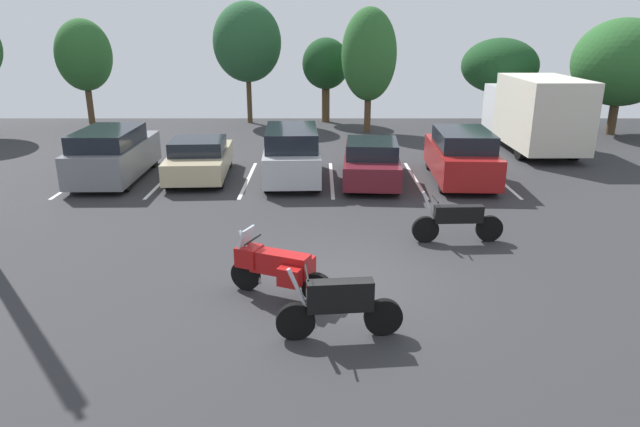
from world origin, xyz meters
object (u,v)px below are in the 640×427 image
car_grey (115,154)px  car_red (462,156)px  car_silver (293,154)px  box_truck (536,112)px  motorcycle_third (340,305)px  car_champagne (201,159)px  motorcycle_touring (278,266)px  motorcycle_second (459,221)px  car_maroon (373,161)px

car_grey → car_red: car_grey is taller
car_silver → car_red: 5.82m
car_grey → box_truck: bearing=16.6°
car_grey → car_red: size_ratio=1.02×
motorcycle_third → car_champagne: car_champagne is taller
car_silver → car_champagne: bearing=173.9°
car_champagne → box_truck: 14.16m
motorcycle_third → box_truck: size_ratio=0.33×
car_grey → car_champagne: (2.93, 0.21, -0.22)m
motorcycle_third → car_silver: bearing=97.0°
motorcycle_touring → motorcycle_second: (4.25, 2.98, -0.08)m
motorcycle_third → car_grey: car_grey is taller
motorcycle_touring → motorcycle_third: (1.18, -1.58, -0.01)m
car_grey → car_champagne: bearing=4.1°
motorcycle_third → box_truck: 17.80m
box_truck → car_maroon: bearing=-145.0°
motorcycle_third → car_silver: car_silver is taller
motorcycle_second → car_champagne: bearing=140.7°
motorcycle_second → car_grey: size_ratio=0.47×
car_red → motorcycle_second: bearing=-103.9°
motorcycle_third → car_silver: (-1.29, 10.46, 0.31)m
motorcycle_second → car_red: bearing=76.1°
car_champagne → car_maroon: size_ratio=0.93×
car_maroon → motorcycle_second: bearing=-74.1°
car_maroon → car_red: car_red is taller
motorcycle_touring → motorcycle_second: bearing=35.0°
motorcycle_third → car_red: car_red is taller
motorcycle_third → car_maroon: 10.41m
motorcycle_third → box_truck: box_truck is taller
car_maroon → car_red: (3.09, 0.10, 0.17)m
car_grey → car_silver: bearing=-1.3°
motorcycle_third → car_grey: (-7.49, 10.60, 0.29)m
car_grey → car_maroon: car_grey is taller
motorcycle_touring → car_silver: size_ratio=0.47×
motorcycle_second → box_truck: (5.71, 10.89, 1.09)m
motorcycle_third → car_red: (4.53, 10.41, 0.26)m
car_champagne → car_red: 9.10m
motorcycle_second → motorcycle_third: motorcycle_third is taller
car_champagne → box_truck: box_truck is taller
car_maroon → box_truck: 9.01m
motorcycle_second → motorcycle_third: size_ratio=1.03×
car_silver → car_red: bearing=-0.6°
car_red → motorcycle_touring: bearing=-122.9°
car_grey → box_truck: (16.27, 4.84, 0.74)m
motorcycle_third → car_maroon: size_ratio=0.47×
car_champagne → motorcycle_third: bearing=-67.1°
box_truck → motorcycle_touring: bearing=-125.7°
car_champagne → car_maroon: bearing=-4.8°
box_truck → motorcycle_third: bearing=-119.6°
motorcycle_second → car_maroon: (-1.64, 5.75, 0.16)m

